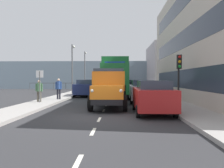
# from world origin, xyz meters

# --- Properties ---
(ground_plane) EXTENTS (80.00, 80.00, 0.00)m
(ground_plane) POSITION_xyz_m (0.00, -8.13, 0.00)
(ground_plane) COLOR #2D2D30
(sidewalk_left) EXTENTS (2.14, 37.35, 0.15)m
(sidewalk_left) POSITION_xyz_m (-4.65, -8.13, 0.07)
(sidewalk_left) COLOR #9E9993
(sidewalk_left) RESTS_ON ground_plane
(sidewalk_right) EXTENTS (2.14, 37.35, 0.15)m
(sidewalk_right) POSITION_xyz_m (4.65, -8.13, 0.07)
(sidewalk_right) COLOR #9E9993
(sidewalk_right) RESTS_ON ground_plane
(road_centreline_markings) EXTENTS (0.12, 32.16, 0.01)m
(road_centreline_markings) POSITION_xyz_m (0.00, -7.15, 0.00)
(road_centreline_markings) COLOR silver
(road_centreline_markings) RESTS_ON ground_plane
(building_terrace) EXTENTS (6.72, 22.24, 9.73)m
(building_terrace) POSITION_xyz_m (-9.06, -7.40, 4.87)
(building_terrace) COLOR beige
(building_terrace) RESTS_ON ground_plane
(building_far_block) EXTENTS (6.71, 10.40, 7.14)m
(building_far_block) POSITION_xyz_m (-9.07, -25.42, 3.57)
(building_far_block) COLOR #B7B2B7
(building_far_block) RESTS_ON ground_plane
(sea_horizon) EXTENTS (80.00, 0.80, 5.00)m
(sea_horizon) POSITION_xyz_m (0.00, -29.80, 2.50)
(sea_horizon) COLOR gray
(sea_horizon) RESTS_ON ground_plane
(seawall_railing) EXTENTS (28.08, 0.08, 1.20)m
(seawall_railing) POSITION_xyz_m (-0.00, -26.20, 0.92)
(seawall_railing) COLOR #4C5156
(seawall_railing) RESTS_ON ground_plane
(truck_vintage_orange) EXTENTS (2.17, 5.64, 2.43)m
(truck_vintage_orange) POSITION_xyz_m (-0.25, -3.00, 1.18)
(truck_vintage_orange) COLOR black
(truck_vintage_orange) RESTS_ON ground_plane
(lorry_cargo_green) EXTENTS (2.58, 8.20, 3.87)m
(lorry_cargo_green) POSITION_xyz_m (-0.50, -11.57, 2.08)
(lorry_cargo_green) COLOR #1E7033
(lorry_cargo_green) RESTS_ON ground_plane
(car_red_kerbside_near) EXTENTS (1.91, 4.23, 1.72)m
(car_red_kerbside_near) POSITION_xyz_m (-2.63, -0.94, 0.90)
(car_red_kerbside_near) COLOR #B21E1E
(car_red_kerbside_near) RESTS_ON ground_plane
(car_silver_kerbside_1) EXTENTS (1.92, 4.45, 1.72)m
(car_silver_kerbside_1) POSITION_xyz_m (-2.63, -6.79, 0.90)
(car_silver_kerbside_1) COLOR #B7BABF
(car_silver_kerbside_1) RESTS_ON ground_plane
(car_grey_kerbside_2) EXTENTS (1.83, 4.39, 1.72)m
(car_grey_kerbside_2) POSITION_xyz_m (-2.63, -12.29, 0.90)
(car_grey_kerbside_2) COLOR slate
(car_grey_kerbside_2) RESTS_ON ground_plane
(car_navy_oppositeside_0) EXTENTS (1.87, 4.26, 1.72)m
(car_navy_oppositeside_0) POSITION_xyz_m (2.63, -12.25, 0.90)
(car_navy_oppositeside_0) COLOR navy
(car_navy_oppositeside_0) RESTS_ON ground_plane
(car_black_oppositeside_1) EXTENTS (1.89, 4.06, 1.72)m
(car_black_oppositeside_1) POSITION_xyz_m (2.63, -18.07, 0.90)
(car_black_oppositeside_1) COLOR black
(car_black_oppositeside_1) RESTS_ON ground_plane
(car_maroon_oppositeside_2) EXTENTS (1.96, 4.23, 1.72)m
(car_maroon_oppositeside_2) POSITION_xyz_m (2.63, -24.23, 0.90)
(car_maroon_oppositeside_2) COLOR maroon
(car_maroon_oppositeside_2) RESTS_ON ground_plane
(pedestrian_by_lamp) EXTENTS (0.53, 0.34, 1.57)m
(pedestrian_by_lamp) POSITION_xyz_m (4.92, -5.32, 1.06)
(pedestrian_by_lamp) COLOR #4C473D
(pedestrian_by_lamp) RESTS_ON sidewalk_right
(pedestrian_with_bag) EXTENTS (0.53, 0.34, 1.68)m
(pedestrian_with_bag) POSITION_xyz_m (4.06, -7.41, 1.14)
(pedestrian_with_bag) COLOR black
(pedestrian_with_bag) RESTS_ON sidewalk_right
(traffic_light_near) EXTENTS (0.28, 0.41, 3.20)m
(traffic_light_near) POSITION_xyz_m (-4.71, -3.79, 2.47)
(traffic_light_near) COLOR black
(traffic_light_near) RESTS_ON sidewalk_left
(lamp_post_promenade) EXTENTS (0.32, 1.14, 5.75)m
(lamp_post_promenade) POSITION_xyz_m (4.71, -15.99, 3.62)
(lamp_post_promenade) COLOR #59595B
(lamp_post_promenade) RESTS_ON sidewalk_right
(lamp_post_far) EXTENTS (0.32, 1.14, 6.15)m
(lamp_post_far) POSITION_xyz_m (4.75, -25.97, 3.83)
(lamp_post_far) COLOR #59595B
(lamp_post_far) RESTS_ON sidewalk_right
(street_sign) EXTENTS (0.50, 0.07, 2.25)m
(street_sign) POSITION_xyz_m (4.71, -4.87, 1.68)
(street_sign) COLOR #4C4C4C
(street_sign) RESTS_ON sidewalk_right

